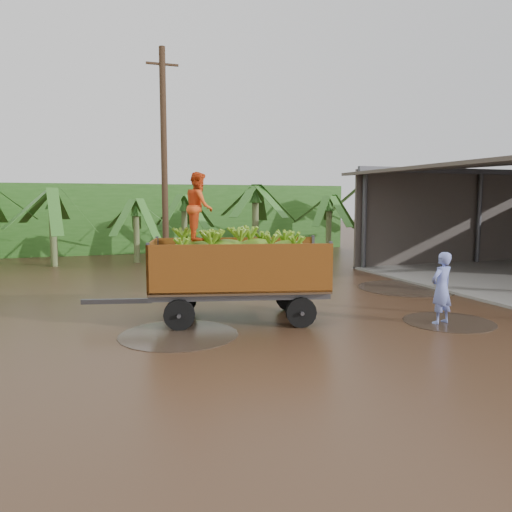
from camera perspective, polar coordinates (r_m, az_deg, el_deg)
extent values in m
plane|color=black|center=(13.19, 4.99, -5.78)|extent=(100.00, 100.00, 0.00)
cube|color=#383330|center=(24.01, 23.80, 4.01)|extent=(12.00, 0.12, 4.00)
cube|color=#2D661E|center=(28.00, -12.18, 4.27)|extent=(22.00, 3.00, 3.60)
cube|color=#47474C|center=(11.85, -15.61, -5.00)|extent=(1.57, 0.47, 0.11)
imported|color=#E94E1B|center=(11.50, -6.52, 5.64)|extent=(0.71, 0.85, 1.56)
imported|color=#7786D8|center=(11.96, 20.44, -3.45)|extent=(0.67, 0.53, 1.63)
cylinder|color=#47301E|center=(19.50, -10.44, 10.52)|extent=(0.24, 0.24, 8.42)
cube|color=#47301E|center=(20.08, -10.67, 20.75)|extent=(1.20, 0.08, 0.08)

